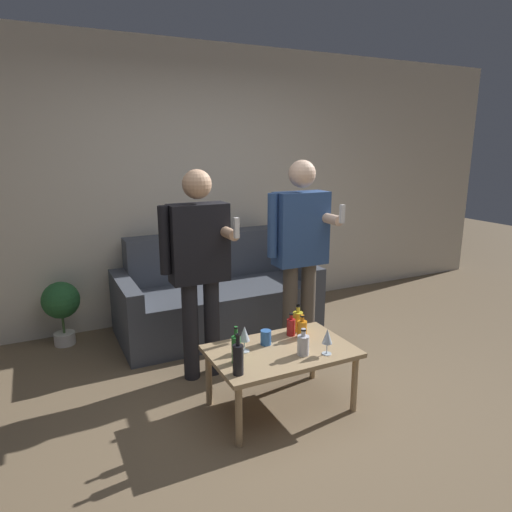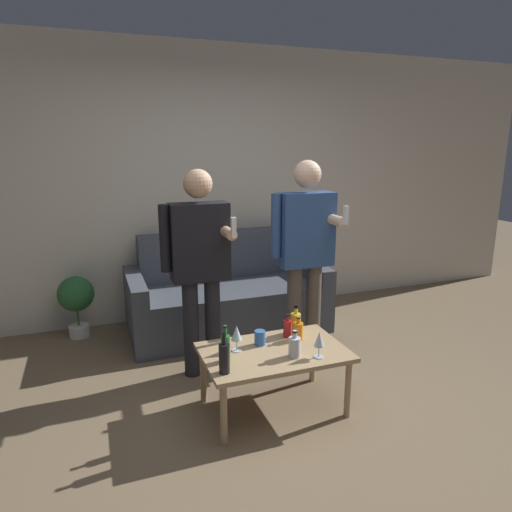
% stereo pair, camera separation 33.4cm
% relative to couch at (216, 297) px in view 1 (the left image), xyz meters
% --- Properties ---
extents(ground_plane, '(16.00, 16.00, 0.00)m').
position_rel_couch_xyz_m(ground_plane, '(-0.09, -1.76, -0.32)').
color(ground_plane, '#756047').
extents(wall_back, '(8.00, 0.06, 2.70)m').
position_rel_couch_xyz_m(wall_back, '(-0.09, 0.50, 1.03)').
color(wall_back, beige).
rests_on(wall_back, ground_plane).
extents(couch, '(1.84, 0.89, 0.90)m').
position_rel_couch_xyz_m(couch, '(0.00, 0.00, 0.00)').
color(couch, '#474C56').
rests_on(couch, ground_plane).
extents(coffee_table, '(0.94, 0.60, 0.43)m').
position_rel_couch_xyz_m(coffee_table, '(-0.11, -1.49, 0.06)').
color(coffee_table, tan).
rests_on(coffee_table, ground_plane).
extents(bottle_orange, '(0.06, 0.06, 0.24)m').
position_rel_couch_xyz_m(bottle_orange, '(-0.45, -1.53, 0.20)').
color(bottle_orange, '#23752D').
rests_on(bottle_orange, coffee_table).
extents(bottle_green, '(0.07, 0.07, 0.20)m').
position_rel_couch_xyz_m(bottle_green, '(0.14, -1.28, 0.19)').
color(bottle_green, yellow).
rests_on(bottle_green, coffee_table).
extents(bottle_dark, '(0.08, 0.08, 0.18)m').
position_rel_couch_xyz_m(bottle_dark, '(-0.03, -1.62, 0.18)').
color(bottle_dark, silver).
rests_on(bottle_dark, coffee_table).
extents(bottle_yellow, '(0.07, 0.07, 0.17)m').
position_rel_couch_xyz_m(bottle_yellow, '(0.11, -1.39, 0.18)').
color(bottle_yellow, orange).
rests_on(bottle_yellow, coffee_table).
extents(bottle_red, '(0.07, 0.07, 0.25)m').
position_rel_couch_xyz_m(bottle_red, '(-0.50, -1.67, 0.21)').
color(bottle_red, black).
rests_on(bottle_red, coffee_table).
extents(bottle_clear, '(0.06, 0.06, 0.17)m').
position_rel_couch_xyz_m(bottle_clear, '(0.06, -1.32, 0.18)').
color(bottle_clear, '#B21E1E').
rests_on(bottle_clear, coffee_table).
extents(wine_glass_near, '(0.07, 0.07, 0.18)m').
position_rel_couch_xyz_m(wine_glass_near, '(-0.34, -1.41, 0.23)').
color(wine_glass_near, silver).
rests_on(wine_glass_near, coffee_table).
extents(wine_glass_far, '(0.07, 0.07, 0.17)m').
position_rel_couch_xyz_m(wine_glass_far, '(0.12, -1.68, 0.23)').
color(wine_glass_far, silver).
rests_on(wine_glass_far, coffee_table).
extents(cup_on_table, '(0.07, 0.07, 0.10)m').
position_rel_couch_xyz_m(cup_on_table, '(-0.17, -1.38, 0.16)').
color(cup_on_table, '#3366B2').
rests_on(cup_on_table, coffee_table).
extents(person_standing_left, '(0.50, 0.42, 1.58)m').
position_rel_couch_xyz_m(person_standing_left, '(-0.44, -0.83, 0.60)').
color(person_standing_left, '#232328').
rests_on(person_standing_left, ground_plane).
extents(person_standing_right, '(0.52, 0.43, 1.63)m').
position_rel_couch_xyz_m(person_standing_right, '(0.43, -0.82, 0.63)').
color(person_standing_right, brown).
rests_on(person_standing_right, ground_plane).
extents(potted_plant, '(0.32, 0.32, 0.58)m').
position_rel_couch_xyz_m(potted_plant, '(-1.36, 0.24, 0.06)').
color(potted_plant, silver).
rests_on(potted_plant, ground_plane).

